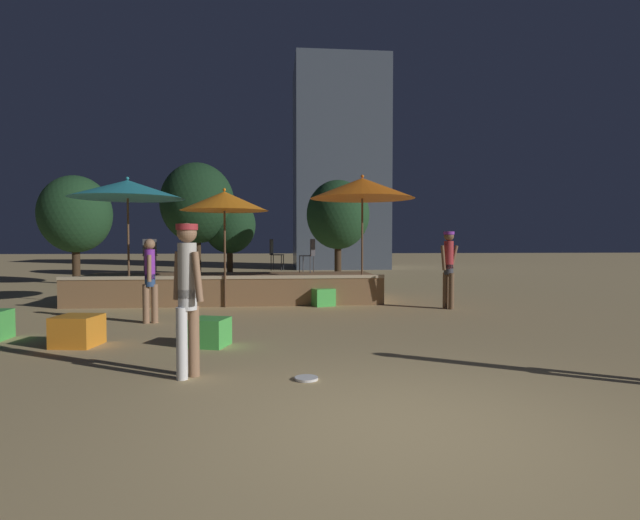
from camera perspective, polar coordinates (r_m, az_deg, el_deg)
ground_plane at (r=4.55m, az=9.77°, el=-18.54°), size 120.00×120.00×0.00m
wooden_deck at (r=13.76m, az=-10.20°, el=-3.13°), size 7.87×2.81×0.76m
patio_umbrella_0 at (r=12.31m, az=-10.87°, el=6.61°), size 2.10×2.10×2.88m
patio_umbrella_1 at (r=12.64m, az=4.86°, el=8.16°), size 2.62×2.62×3.27m
patio_umbrella_2 at (r=13.10m, az=-21.14°, el=7.55°), size 2.72×2.72×3.17m
cube_seat_0 at (r=12.41m, az=0.23°, el=-4.25°), size 0.66×0.66×0.43m
cube_seat_1 at (r=7.87m, az=-12.47°, el=-8.06°), size 0.64×0.64×0.43m
cube_seat_2 at (r=8.56m, az=-25.97°, el=-7.28°), size 0.69×0.69×0.47m
person_0 at (r=12.17m, az=14.48°, el=-0.45°), size 0.53×0.32×1.84m
person_1 at (r=10.29m, az=-18.86°, el=-1.97°), size 0.29×0.51×1.65m
person_2 at (r=6.03m, az=-14.91°, el=-3.26°), size 0.43×0.38×1.82m
bistro_chair_0 at (r=13.39m, az=-1.17°, el=0.89°), size 0.45×0.44×0.90m
bistro_chair_1 at (r=14.43m, az=-5.26°, el=0.98°), size 0.42×0.42×0.90m
bistro_chair_2 at (r=14.38m, az=-18.87°, el=0.86°), size 0.41×0.42×0.90m
frisbee_disc at (r=5.93m, az=-1.57°, el=-13.37°), size 0.27×0.27×0.03m
background_tree_0 at (r=20.75m, az=-26.18°, el=4.70°), size 2.61×2.61×4.04m
background_tree_1 at (r=23.41m, az=-10.29°, el=3.93°), size 2.38×2.38×3.65m
background_tree_2 at (r=20.43m, az=2.07°, el=5.17°), size 2.56×2.56×4.09m
background_tree_3 at (r=23.14m, az=-13.84°, el=6.32°), size 3.27×3.27×5.11m
distant_building at (r=30.25m, az=2.20°, el=10.56°), size 5.32×4.88×12.02m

